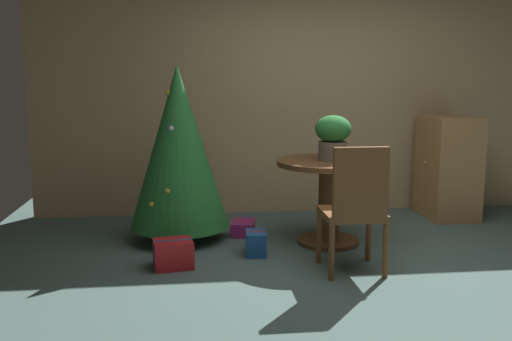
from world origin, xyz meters
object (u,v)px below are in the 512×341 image
Objects in this scene: round_dining_table at (329,188)px; holiday_tree at (179,147)px; wooden_chair_near at (355,205)px; wooden_cabinet at (448,167)px; gift_box_purple at (243,228)px; gift_box_red at (173,254)px; flower_vase at (333,135)px; gift_box_blue at (256,243)px.

round_dining_table is 1.41m from holiday_tree.
wooden_cabinet is (1.50, 1.64, -0.00)m from wooden_chair_near.
gift_box_purple is 2.33m from wooden_cabinet.
gift_box_purple is at bearing 121.89° from wooden_chair_near.
round_dining_table is at bearing 90.00° from wooden_chair_near.
holiday_tree is 1.49× the size of wooden_cabinet.
gift_box_red is 3.20m from wooden_cabinet.
wooden_chair_near is (0.00, -0.81, 0.03)m from round_dining_table.
wooden_cabinet is at bearing 28.70° from flower_vase.
gift_box_purple is (-0.74, 0.38, -0.45)m from round_dining_table.
round_dining_table is at bearing 19.72° from gift_box_red.
wooden_chair_near is at bearing -92.06° from flower_vase.
gift_box_purple is at bearing -168.73° from wooden_cabinet.
holiday_tree is 4.80× the size of gift_box_purple.
holiday_tree reaches higher than wooden_cabinet.
holiday_tree is 1.13m from gift_box_blue.
flower_vase is 1.25m from gift_box_purple.
flower_vase is at bearing -151.30° from wooden_cabinet.
wooden_cabinet reaches higher than round_dining_table.
gift_box_red is at bearing 167.09° from wooden_chair_near.
holiday_tree is 4.80× the size of gift_box_red.
gift_box_red is at bearing -93.29° from holiday_tree.
round_dining_table is at bearing 19.93° from gift_box_blue.
flower_vase is at bearing 87.94° from wooden_chair_near.
wooden_chair_near is 0.99m from gift_box_blue.
gift_box_red is (-1.38, 0.32, -0.43)m from wooden_chair_near.
holiday_tree is at bearing 86.71° from gift_box_red.
gift_box_red reaches higher than gift_box_purple.
gift_box_red is at bearing -160.48° from gift_box_blue.
holiday_tree reaches higher than gift_box_purple.
round_dining_table is 0.47m from flower_vase.
round_dining_table is 0.84m from gift_box_blue.
holiday_tree is 1.00m from gift_box_purple.
holiday_tree is at bearing 140.38° from gift_box_blue.
wooden_chair_near is at bearing -90.00° from round_dining_table.
flower_vase is 1.39m from holiday_tree.
wooden_chair_near is 1.48m from gift_box_purple.
holiday_tree is at bearing -170.83° from gift_box_purple.
flower_vase is at bearing 20.48° from gift_box_blue.
wooden_chair_near is 1.75m from holiday_tree.
wooden_chair_near reaches higher than gift_box_red.
holiday_tree reaches higher than gift_box_red.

